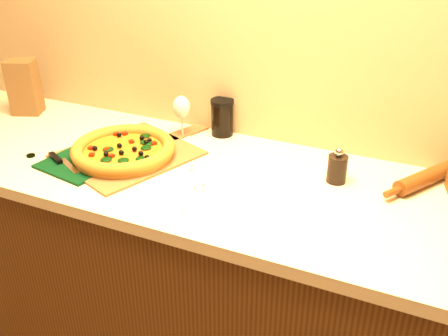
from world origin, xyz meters
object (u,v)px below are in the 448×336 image
rolling_pin (426,177)px  pizza_peel (132,153)px  cutting_board (90,157)px  pepper_grinder (337,168)px  pizza (124,150)px  dark_jar (222,117)px  wine_glass (182,108)px

rolling_pin → pizza_peel: bearing=-168.5°
cutting_board → pepper_grinder: bearing=23.0°
pizza → pepper_grinder: size_ratio=3.02×
pizza_peel → pizza: 0.05m
pizza → dark_jar: 0.39m
pizza → pepper_grinder: pepper_grinder is taller
cutting_board → wine_glass: (0.20, 0.29, 0.11)m
pizza → wine_glass: wine_glass is taller
pizza → pepper_grinder: (0.69, 0.14, 0.02)m
pizza_peel → pepper_grinder: bearing=29.7°
cutting_board → pepper_grinder: 0.82m
rolling_pin → wine_glass: size_ratio=2.06×
pizza_peel → rolling_pin: 0.96m
dark_jar → cutting_board: bearing=-131.8°
dark_jar → pizza_peel: bearing=-127.9°
rolling_pin → wine_glass: (-0.85, 0.01, 0.09)m
rolling_pin → dark_jar: (-0.73, 0.09, 0.04)m
cutting_board → rolling_pin: (1.05, 0.28, 0.02)m
cutting_board → wine_glass: size_ratio=2.22×
cutting_board → wine_glass: 0.37m
pepper_grinder → wine_glass: (-0.60, 0.10, 0.06)m
pizza_peel → dark_jar: size_ratio=4.36×
wine_glass → dark_jar: bearing=31.9°
pepper_grinder → rolling_pin: (0.26, 0.09, -0.02)m
pizza → cutting_board: 0.12m
pizza → rolling_pin: bearing=13.5°
rolling_pin → dark_jar: 0.73m
pepper_grinder → dark_jar: dark_jar is taller
pizza → dark_jar: bearing=54.6°
cutting_board → rolling_pin: rolling_pin is taller
pizza → cutting_board: size_ratio=1.00×
pizza_peel → cutting_board: size_ratio=1.71×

